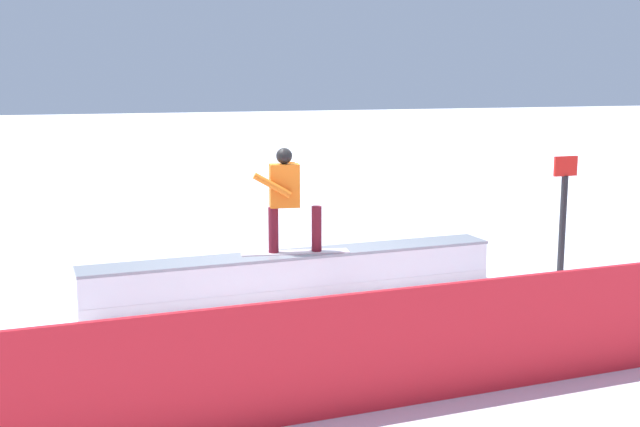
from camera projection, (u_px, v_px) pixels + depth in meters
name	position (u px, v px, depth m)	size (l,w,h in m)	color
ground_plane	(295.00, 300.00, 10.99)	(120.00, 120.00, 0.00)	white
grind_box	(295.00, 279.00, 10.94)	(5.87, 0.71, 0.67)	white
snowboarder	(287.00, 197.00, 10.73)	(1.52, 0.56, 1.45)	silver
safety_fence	(420.00, 345.00, 7.42)	(10.54, 0.06, 1.15)	red
trail_marker	(563.00, 214.00, 11.95)	(0.40, 0.10, 1.90)	#262628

